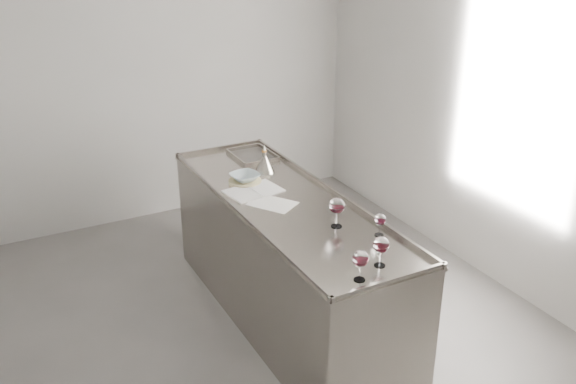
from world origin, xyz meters
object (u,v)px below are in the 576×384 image
counter (286,262)px  wine_funnel (264,164)px  wine_glass_small (380,220)px  ceramic_bowl (245,177)px  wine_glass_right (337,206)px  notebook (254,191)px  wine_glass_left (360,259)px  wine_glass_middle (381,245)px

counter → wine_funnel: wine_funnel is taller
wine_glass_small → ceramic_bowl: wine_glass_small is taller
counter → wine_glass_right: bearing=-77.5°
wine_glass_right → notebook: wine_glass_right is taller
notebook → wine_funnel: bearing=44.8°
wine_glass_left → wine_glass_right: size_ratio=0.91×
wine_glass_middle → wine_glass_small: (0.21, 0.30, -0.03)m
ceramic_bowl → wine_glass_left: bearing=-90.5°
wine_glass_right → wine_glass_small: wine_glass_right is taller
ceramic_bowl → wine_glass_right: bearing=-76.9°
wine_glass_left → notebook: (0.00, 1.35, -0.12)m
wine_glass_right → wine_glass_left: bearing=-110.8°
ceramic_bowl → wine_funnel: wine_funnel is taller
wine_glass_left → wine_glass_right: wine_glass_right is taller
wine_glass_middle → wine_glass_right: 0.53m
ceramic_bowl → wine_funnel: size_ratio=0.93×
wine_glass_small → wine_funnel: 1.28m
wine_glass_small → wine_glass_middle: bearing=-124.8°
wine_glass_middle → wine_glass_small: wine_glass_middle is taller
wine_glass_left → wine_funnel: (0.23, 1.65, -0.06)m
wine_glass_left → wine_glass_small: size_ratio=1.23×
wine_glass_left → wine_glass_middle: (0.19, 0.07, 0.00)m
wine_glass_middle → counter: bearing=93.6°
ceramic_bowl → wine_glass_small: bearing=-71.5°
notebook → wine_funnel: size_ratio=1.85×
counter → wine_glass_middle: size_ratio=13.41×
wine_glass_small → ceramic_bowl: 1.21m
wine_glass_small → ceramic_bowl: size_ratio=0.71×
wine_glass_middle → wine_funnel: (0.05, 1.57, -0.06)m
wine_glass_right → notebook: (-0.23, 0.74, -0.13)m
counter → wine_funnel: (0.11, 0.57, 0.54)m
notebook → ceramic_bowl: size_ratio=1.99×
counter → ceramic_bowl: (-0.11, 0.44, 0.51)m
wine_glass_small → wine_funnel: size_ratio=0.66×
notebook → wine_glass_middle: bearing=-89.3°
wine_glass_right → ceramic_bowl: wine_glass_right is taller
wine_glass_left → wine_glass_small: wine_glass_left is taller
wine_glass_left → wine_glass_small: 0.55m
counter → notebook: counter is taller
notebook → wine_glass_small: bearing=-75.3°
wine_funnel → wine_glass_middle: bearing=-91.7°
wine_glass_left → wine_glass_middle: wine_glass_middle is taller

